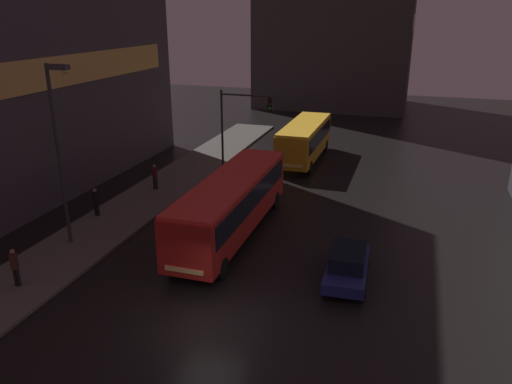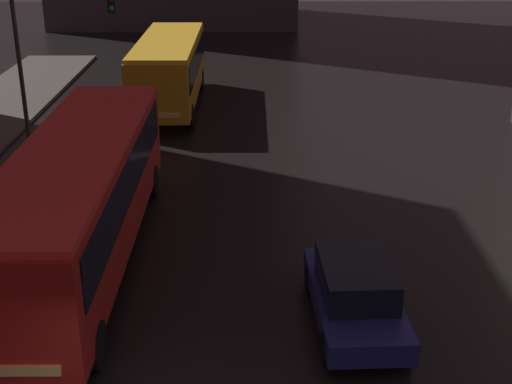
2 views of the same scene
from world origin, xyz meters
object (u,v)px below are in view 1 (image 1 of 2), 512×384
object	(u,v)px
street_lamp_sidewalk	(59,132)
pedestrian_far	(96,200)
bus_far	(305,138)
car_taxi	(347,264)
bus_near	(231,200)
traffic_light_main	(239,119)
pedestrian_near	(155,175)
pedestrian_mid	(15,265)

from	to	relation	value
street_lamp_sidewalk	pedestrian_far	bearing A→B (deg)	105.66
pedestrian_far	street_lamp_sidewalk	size ratio (longest dim) A/B	0.19
bus_far	car_taxi	distance (m)	18.85
bus_near	pedestrian_far	distance (m)	8.30
bus_far	street_lamp_sidewalk	world-z (taller)	street_lamp_sidewalk
bus_near	traffic_light_main	world-z (taller)	traffic_light_main
car_taxi	pedestrian_near	distance (m)	15.85
bus_far	pedestrian_far	xyz separation A→B (m)	(-8.86, -15.16, -0.79)
pedestrian_near	traffic_light_main	xyz separation A→B (m)	(4.34, 4.57, 3.10)
pedestrian_far	bus_far	bearing A→B (deg)	4.74
pedestrian_mid	traffic_light_main	world-z (taller)	traffic_light_main
bus_near	car_taxi	bearing A→B (deg)	155.88
pedestrian_far	traffic_light_main	bearing A→B (deg)	6.22
pedestrian_mid	traffic_light_main	bearing A→B (deg)	33.14
street_lamp_sidewalk	pedestrian_mid	bearing A→B (deg)	-84.64
car_taxi	pedestrian_mid	size ratio (longest dim) A/B	2.47
traffic_light_main	street_lamp_sidewalk	xyz separation A→B (m)	(-4.39, -13.12, 1.69)
bus_far	pedestrian_near	distance (m)	12.75
car_taxi	street_lamp_sidewalk	distance (m)	14.77
pedestrian_near	pedestrian_mid	bearing A→B (deg)	17.58
pedestrian_mid	street_lamp_sidewalk	world-z (taller)	street_lamp_sidewalk
pedestrian_far	pedestrian_near	bearing A→B (deg)	23.92
pedestrian_near	street_lamp_sidewalk	size ratio (longest dim) A/B	0.19
traffic_light_main	bus_near	bearing A→B (deg)	-73.04
bus_far	street_lamp_sidewalk	bearing A→B (deg)	66.94
bus_far	street_lamp_sidewalk	distance (m)	20.57
bus_far	car_taxi	world-z (taller)	bus_far
car_taxi	pedestrian_mid	world-z (taller)	pedestrian_mid
pedestrian_near	traffic_light_main	size ratio (longest dim) A/B	0.28
bus_far	bus_near	bearing A→B (deg)	87.70
traffic_light_main	car_taxi	bearing A→B (deg)	-52.82
pedestrian_near	pedestrian_far	size ratio (longest dim) A/B	1.03
bus_near	bus_far	world-z (taller)	bus_near
bus_far	pedestrian_far	size ratio (longest dim) A/B	5.69
bus_near	street_lamp_sidewalk	size ratio (longest dim) A/B	1.33
pedestrian_near	bus_far	bearing A→B (deg)	157.92
traffic_light_main	street_lamp_sidewalk	size ratio (longest dim) A/B	0.69
bus_near	pedestrian_far	xyz separation A→B (m)	(-8.25, -0.18, -0.88)
pedestrian_near	pedestrian_mid	distance (m)	12.95
bus_far	car_taxi	xyz separation A→B (m)	(5.91, -17.87, -1.14)
pedestrian_mid	pedestrian_far	distance (m)	7.92
bus_near	pedestrian_mid	size ratio (longest dim) A/B	6.83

